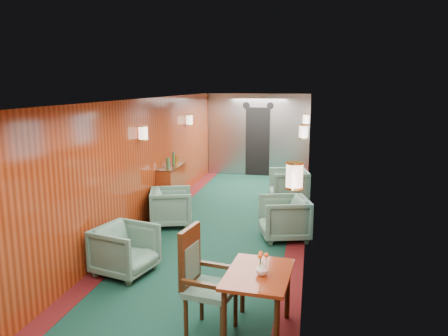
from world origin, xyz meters
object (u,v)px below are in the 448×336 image
object	(u,v)px
side_chair	(201,276)
armchair_left_near	(125,250)
dining_table	(258,283)
armchair_right_near	(284,218)
credenza	(172,187)
armchair_right_far	(289,186)
armchair_left_far	(171,207)

from	to	relation	value
side_chair	armchair_left_near	world-z (taller)	side_chair
dining_table	armchair_right_near	size ratio (longest dim) A/B	1.21
credenza	armchair_left_near	distance (m)	3.24
dining_table	armchair_left_near	xyz separation A→B (m)	(-2.03, 1.16, -0.24)
credenza	armchair_right_far	distance (m)	2.67
armchair_left_far	armchair_right_far	distance (m)	2.99
credenza	armchair_left_far	xyz separation A→B (m)	(0.32, -1.00, -0.13)
armchair_left_near	armchair_right_near	bearing A→B (deg)	-33.95
credenza	armchair_left_far	bearing A→B (deg)	-72.35
side_chair	armchair_right_far	size ratio (longest dim) A/B	1.40
dining_table	armchair_right_far	world-z (taller)	armchair_right_far
dining_table	armchair_right_far	xyz separation A→B (m)	(0.02, 5.51, -0.21)
dining_table	armchair_right_far	distance (m)	5.51
credenza	dining_table	bearing A→B (deg)	-61.36
armchair_left_far	armchair_right_near	distance (m)	2.18
dining_table	armchair_left_near	distance (m)	2.35
credenza	side_chair	bearing A→B (deg)	-68.03
side_chair	armchair_left_far	size ratio (longest dim) A/B	1.49
dining_table	armchair_right_near	xyz separation A→B (m)	(0.08, 3.05, -0.22)
dining_table	side_chair	world-z (taller)	side_chair
armchair_left_near	armchair_left_far	distance (m)	2.22
armchair_left_far	dining_table	bearing A→B (deg)	-166.07
armchair_right_far	armchair_right_near	bearing A→B (deg)	-10.89
side_chair	credenza	xyz separation A→B (m)	(-1.79, 4.43, -0.14)
dining_table	credenza	world-z (taller)	credenza
side_chair	armchair_right_near	distance (m)	3.19
dining_table	armchair_left_far	size ratio (longest dim) A/B	1.26
armchair_right_far	armchair_left_far	bearing A→B (deg)	-56.71
credenza	armchair_right_near	world-z (taller)	credenza
side_chair	credenza	bearing A→B (deg)	121.46
credenza	armchair_right_near	size ratio (longest dim) A/B	1.52
dining_table	armchair_left_far	xyz separation A→B (m)	(-2.07, 3.38, -0.24)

